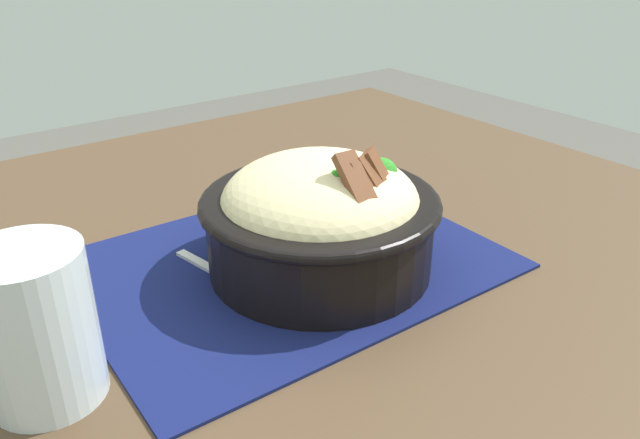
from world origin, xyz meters
name	(u,v)px	position (x,y,z in m)	size (l,w,h in m)	color
table	(249,324)	(0.00, 0.00, 0.68)	(1.10, 0.89, 0.74)	#4C3826
placemat	(288,262)	(-0.04, 0.02, 0.75)	(0.38, 0.29, 0.00)	#11194C
bowl	(321,216)	(-0.05, 0.05, 0.80)	(0.25, 0.25, 0.13)	black
fork	(227,277)	(0.03, 0.01, 0.75)	(0.04, 0.13, 0.00)	#BBBBBB
drinking_glass	(38,335)	(0.20, 0.07, 0.79)	(0.08, 0.08, 0.11)	silver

